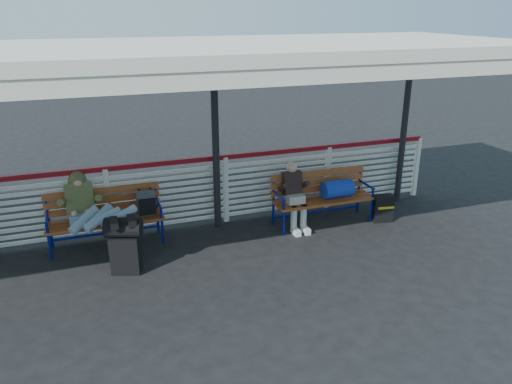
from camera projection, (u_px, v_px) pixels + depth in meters
name	position (u px, v px, depth m)	size (l,w,h in m)	color
ground	(124.00, 294.00, 6.71)	(60.00, 60.00, 0.00)	black
fence	(108.00, 200.00, 8.15)	(12.08, 0.08, 1.24)	silver
canopy	(95.00, 56.00, 6.41)	(12.60, 3.60, 3.16)	silver
luggage_stack	(125.00, 243.00, 7.12)	(0.58, 0.44, 0.85)	black
bench_left	(114.00, 210.00, 7.97)	(1.80, 0.56, 0.92)	#A14F1F
bench_right	(329.00, 191.00, 8.79)	(1.80, 0.56, 0.92)	#A14F1F
traveler_man	(95.00, 213.00, 7.50)	(0.94, 1.57, 0.77)	#8A9FB9
companion_person	(294.00, 195.00, 8.56)	(0.32, 0.66, 1.15)	#B1ADA1
suitcase_side	(383.00, 208.00, 8.93)	(0.38, 0.26, 0.49)	black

